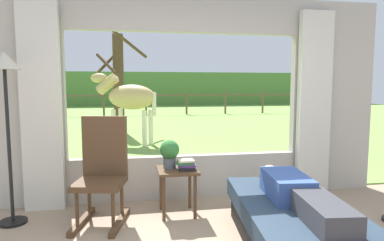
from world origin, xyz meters
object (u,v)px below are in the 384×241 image
object	(u,v)px
recliner_sofa	(293,225)
side_table	(177,177)
horse	(129,98)
potted_plant	(170,152)
rocking_chair	(103,171)
book_stack	(186,165)
pasture_tree	(118,81)
floor_lamp_left	(5,86)
reclining_person	(297,193)

from	to	relation	value
recliner_sofa	side_table	size ratio (longest dim) A/B	3.45
side_table	horse	bearing A→B (deg)	96.93
potted_plant	rocking_chair	bearing A→B (deg)	-172.18
horse	side_table	bearing A→B (deg)	-142.49
rocking_chair	potted_plant	bearing A→B (deg)	19.79
potted_plant	horse	bearing A→B (deg)	96.03
recliner_sofa	book_stack	world-z (taller)	book_stack
potted_plant	book_stack	xyz separation A→B (m)	(0.17, -0.12, -0.13)
book_stack	horse	xyz separation A→B (m)	(-0.65, 4.69, 0.58)
recliner_sofa	pasture_tree	xyz separation A→B (m)	(-1.78, 7.82, 1.36)
rocking_chair	pasture_tree	bearing A→B (deg)	102.58
floor_lamp_left	horse	xyz separation A→B (m)	(1.18, 4.58, -0.29)
potted_plant	horse	size ratio (longest dim) A/B	0.18
reclining_person	horse	distance (m)	5.88
recliner_sofa	rocking_chair	world-z (taller)	rocking_chair
rocking_chair	floor_lamp_left	distance (m)	1.30
floor_lamp_left	horse	bearing A→B (deg)	75.53
rocking_chair	horse	world-z (taller)	horse
horse	floor_lamp_left	bearing A→B (deg)	-163.88
side_table	horse	xyz separation A→B (m)	(-0.56, 4.63, 0.73)
floor_lamp_left	horse	distance (m)	4.73
reclining_person	floor_lamp_left	xyz separation A→B (m)	(-2.64, 1.08, 0.92)
potted_plant	book_stack	bearing A→B (deg)	-34.53
rocking_chair	book_stack	world-z (taller)	rocking_chair
side_table	book_stack	distance (m)	0.18
reclining_person	rocking_chair	world-z (taller)	rocking_chair
side_table	potted_plant	bearing A→B (deg)	143.13
book_stack	recliner_sofa	bearing A→B (deg)	-48.70
rocking_chair	floor_lamp_left	bearing A→B (deg)	-173.59
side_table	reclining_person	bearing A→B (deg)	-48.81
rocking_chair	horse	bearing A→B (deg)	98.97
rocking_chair	horse	distance (m)	4.71
floor_lamp_left	pasture_tree	xyz separation A→B (m)	(0.86, 6.79, 0.13)
reclining_person	book_stack	world-z (taller)	reclining_person
book_stack	floor_lamp_left	xyz separation A→B (m)	(-1.83, 0.11, 0.87)
side_table	floor_lamp_left	world-z (taller)	floor_lamp_left
recliner_sofa	side_table	distance (m)	1.35
floor_lamp_left	side_table	bearing A→B (deg)	-1.69
floor_lamp_left	horse	size ratio (longest dim) A/B	1.03
book_stack	pasture_tree	distance (m)	7.04
book_stack	side_table	bearing A→B (deg)	147.63
rocking_chair	recliner_sofa	bearing A→B (deg)	-16.89
book_stack	potted_plant	bearing A→B (deg)	145.47
recliner_sofa	rocking_chair	size ratio (longest dim) A/B	1.60
rocking_chair	horse	size ratio (longest dim) A/B	0.65
rocking_chair	floor_lamp_left	xyz separation A→B (m)	(-0.94, 0.09, 0.90)
side_table	book_stack	world-z (taller)	book_stack
rocking_chair	book_stack	xyz separation A→B (m)	(0.90, -0.02, 0.03)
reclining_person	potted_plant	world-z (taller)	potted_plant
side_table	potted_plant	size ratio (longest dim) A/B	1.63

